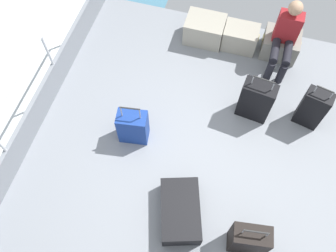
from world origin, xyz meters
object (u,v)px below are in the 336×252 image
object	(u,v)px
cargo_crate_2	(280,44)
passenger_seated	(286,36)
cargo_crate_0	(205,29)
cargo_crate_1	(240,37)
suitcase_6	(249,239)
suitcase_2	(256,100)
suitcase_1	(133,127)
suitcase_3	(312,108)
suitcase_4	(180,211)

from	to	relation	value
cargo_crate_2	passenger_seated	size ratio (longest dim) A/B	0.54
cargo_crate_0	passenger_seated	world-z (taller)	passenger_seated
cargo_crate_1	suitcase_6	size ratio (longest dim) A/B	0.81
cargo_crate_2	suitcase_6	bearing A→B (deg)	-89.52
cargo_crate_1	suitcase_2	bearing A→B (deg)	-70.81
cargo_crate_1	cargo_crate_2	distance (m)	0.62
cargo_crate_0	suitcase_6	distance (m)	3.25
suitcase_1	suitcase_3	xyz separation A→B (m)	(2.25, 0.90, 0.06)
cargo_crate_1	cargo_crate_0	bearing A→B (deg)	-179.54
cargo_crate_0	suitcase_4	xyz separation A→B (m)	(0.38, -2.88, -0.07)
cargo_crate_2	suitcase_3	world-z (taller)	suitcase_3
passenger_seated	suitcase_2	size ratio (longest dim) A/B	1.29
cargo_crate_0	suitcase_4	size ratio (longest dim) A/B	0.73
cargo_crate_2	suitcase_1	distance (m)	2.66
suitcase_2	suitcase_4	bearing A→B (deg)	-109.53
passenger_seated	suitcase_1	distance (m)	2.54
cargo_crate_1	suitcase_6	world-z (taller)	suitcase_6
suitcase_1	suitcase_3	distance (m)	2.42
suitcase_3	suitcase_4	bearing A→B (deg)	-127.26
cargo_crate_1	suitcase_2	xyz separation A→B (m)	(0.41, -1.18, 0.15)
cargo_crate_1	passenger_seated	distance (m)	0.74
suitcase_2	suitcase_4	xyz separation A→B (m)	(-0.60, -1.70, -0.20)
cargo_crate_1	suitcase_1	bearing A→B (deg)	-118.44
passenger_seated	suitcase_3	xyz separation A→B (m)	(0.54, -0.95, -0.22)
cargo_crate_2	suitcase_3	xyz separation A→B (m)	(0.54, -1.13, 0.15)
suitcase_6	cargo_crate_0	bearing A→B (deg)	111.98
suitcase_2	suitcase_4	size ratio (longest dim) A/B	0.96
cargo_crate_0	suitcase_3	world-z (taller)	suitcase_3
cargo_crate_0	suitcase_1	distance (m)	2.06
cargo_crate_0	suitcase_2	size ratio (longest dim) A/B	0.76
cargo_crate_2	suitcase_4	distance (m)	3.03
suitcase_3	suitcase_6	world-z (taller)	suitcase_3
passenger_seated	cargo_crate_1	bearing A→B (deg)	166.98
cargo_crate_0	suitcase_2	world-z (taller)	suitcase_2
cargo_crate_0	suitcase_1	world-z (taller)	suitcase_1
suitcase_3	suitcase_4	world-z (taller)	suitcase_3
cargo_crate_0	suitcase_2	xyz separation A→B (m)	(0.98, -1.18, 0.13)
cargo_crate_0	cargo_crate_1	size ratio (longest dim) A/B	1.13
suitcase_4	cargo_crate_1	bearing A→B (deg)	86.21
suitcase_2	suitcase_3	world-z (taller)	suitcase_2
cargo_crate_2	suitcase_2	distance (m)	1.25
passenger_seated	suitcase_6	size ratio (longest dim) A/B	1.54
cargo_crate_2	suitcase_2	size ratio (longest dim) A/B	0.69
cargo_crate_0	suitcase_6	world-z (taller)	suitcase_6
suitcase_1	suitcase_4	xyz separation A→B (m)	(0.89, -0.88, -0.14)
suitcase_1	passenger_seated	bearing A→B (deg)	47.45
suitcase_1	suitcase_2	world-z (taller)	suitcase_2
suitcase_4	cargo_crate_0	bearing A→B (deg)	97.52
suitcase_3	suitcase_6	xyz separation A→B (m)	(-0.52, -1.92, -0.05)
cargo_crate_1	suitcase_3	size ratio (longest dim) A/B	0.70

